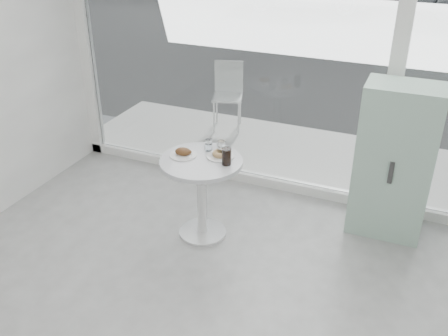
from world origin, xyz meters
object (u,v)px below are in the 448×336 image
at_px(main_table, 202,182).
at_px(cola_glass, 227,157).
at_px(plate_fritter, 183,153).
at_px(water_tumbler_b, 221,149).
at_px(mint_cabinet, 394,161).
at_px(water_tumbler_a, 209,145).
at_px(plate_donut, 220,155).
at_px(patio_chair, 228,91).

relative_size(main_table, cola_glass, 5.08).
height_order(plate_fritter, water_tumbler_b, water_tumbler_b).
distance_m(mint_cabinet, cola_glass, 1.50).
bearing_deg(plate_fritter, water_tumbler_a, 50.06).
bearing_deg(plate_donut, main_table, -138.38).
distance_m(plate_fritter, water_tumbler_a, 0.24).
xyz_separation_m(main_table, plate_donut, (0.13, 0.12, 0.24)).
relative_size(plate_donut, cola_glass, 1.59).
xyz_separation_m(water_tumbler_a, cola_glass, (0.25, -0.19, 0.03)).
bearing_deg(cola_glass, patio_chair, 112.38).
bearing_deg(water_tumbler_b, water_tumbler_a, 167.32).
distance_m(main_table, mint_cabinet, 1.71).
distance_m(patio_chair, plate_donut, 2.39).
relative_size(water_tumbler_a, cola_glass, 0.71).
distance_m(plate_donut, cola_glass, 0.16).
xyz_separation_m(main_table, water_tumbler_a, (-0.02, 0.20, 0.27)).
height_order(plate_donut, water_tumbler_a, water_tumbler_a).
distance_m(main_table, water_tumbler_a, 0.33).
xyz_separation_m(mint_cabinet, plate_donut, (-1.40, -0.64, 0.09)).
height_order(plate_fritter, plate_donut, plate_fritter).
relative_size(plate_fritter, plate_donut, 0.99).
height_order(water_tumbler_a, cola_glass, cola_glass).
relative_size(patio_chair, water_tumbler_a, 8.05).
relative_size(main_table, water_tumbler_a, 7.14).
bearing_deg(plate_donut, water_tumbler_a, 152.03).
distance_m(patio_chair, plate_fritter, 2.41).
bearing_deg(patio_chair, water_tumbler_b, -86.08).
height_order(plate_fritter, water_tumbler_a, water_tumbler_a).
distance_m(water_tumbler_b, cola_glass, 0.19).
relative_size(plate_donut, water_tumbler_b, 1.90).
height_order(patio_chair, plate_donut, patio_chair).
height_order(mint_cabinet, water_tumbler_a, mint_cabinet).
distance_m(mint_cabinet, plate_fritter, 1.86).
bearing_deg(main_table, water_tumbler_a, 95.41).
height_order(patio_chair, cola_glass, cola_glass).
height_order(patio_chair, plate_fritter, patio_chair).
relative_size(main_table, mint_cabinet, 0.55).
distance_m(plate_donut, water_tumbler_a, 0.17).
relative_size(mint_cabinet, plate_fritter, 5.92).
bearing_deg(plate_fritter, plate_donut, 19.28).
bearing_deg(cola_glass, main_table, -178.21).
xyz_separation_m(main_table, patio_chair, (-0.72, 2.34, -0.01)).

